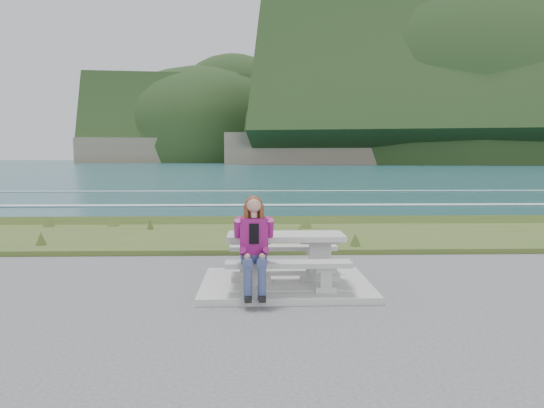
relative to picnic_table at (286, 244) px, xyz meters
name	(u,v)px	position (x,y,z in m)	size (l,w,h in m)	color
concrete_slab	(285,284)	(0.00, 0.00, -0.63)	(2.60, 2.10, 0.10)	#A6A7A2
picnic_table	(286,244)	(0.00, 0.00, 0.00)	(1.80, 0.75, 0.75)	#A6A7A2
bench_landward	(288,269)	(0.00, -0.70, -0.23)	(1.80, 0.35, 0.45)	#A6A7A2
bench_seaward	(283,251)	(0.00, 0.70, -0.23)	(1.80, 0.35, 0.45)	#A6A7A2
grass_verge	(274,239)	(0.00, 5.00, -0.68)	(160.00, 4.50, 0.22)	#2F4B1C
shore_drop	(271,224)	(0.00, 7.90, -0.68)	(160.00, 0.80, 2.20)	#706254
ocean	(263,218)	(0.00, 25.09, -2.42)	(1600.00, 1600.00, 0.09)	#1E4C55
headland_range	(502,147)	(190.28, 398.26, 9.25)	(729.83, 363.95, 208.48)	#706254
seated_woman	(254,259)	(-0.49, -0.83, -0.07)	(0.41, 0.70, 1.39)	navy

